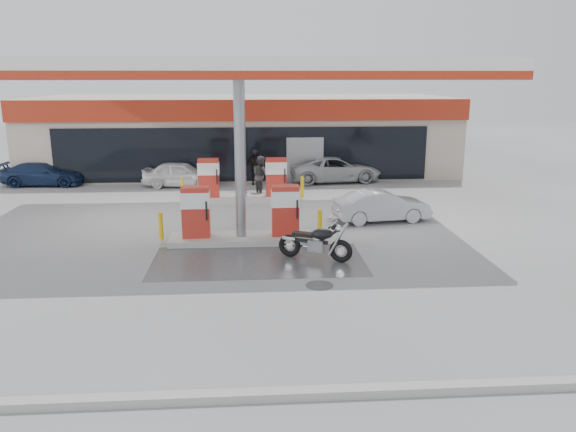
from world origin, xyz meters
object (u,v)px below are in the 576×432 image
object	(u,v)px
pump_island_far	(243,184)
sedan_white	(181,174)
hatchback_silver	(382,206)
biker_walking	(255,168)
pump_island_near	(241,220)
parked_car_right	(335,169)
parked_motorcycle	(316,243)
attendant	(261,176)
parked_car_left	(43,174)

from	to	relation	value
pump_island_far	sedan_white	xyz separation A→B (m)	(-2.94, 3.20, -0.11)
hatchback_silver	biker_walking	xyz separation A→B (m)	(-4.46, 7.27, 0.25)
pump_island_far	sedan_white	world-z (taller)	pump_island_far
pump_island_near	hatchback_silver	distance (m)	5.48
pump_island_far	parked_car_right	world-z (taller)	pump_island_far
hatchback_silver	biker_walking	distance (m)	8.53
pump_island_far	parked_motorcycle	xyz separation A→B (m)	(2.15, -7.96, -0.21)
pump_island_far	attendant	xyz separation A→B (m)	(0.79, 1.00, 0.16)
parked_motorcycle	parked_car_left	distance (m)	16.71
hatchback_silver	parked_car_right	size ratio (longest dim) A/B	0.76
attendant	parked_car_right	world-z (taller)	attendant
pump_island_near	attendant	world-z (taller)	pump_island_near
pump_island_near	hatchback_silver	bearing A→B (deg)	23.66
sedan_white	attendant	size ratio (longest dim) A/B	2.03
sedan_white	attendant	distance (m)	4.34
sedan_white	parked_motorcycle	bearing A→B (deg)	-148.25
attendant	biker_walking	world-z (taller)	attendant
sedan_white	biker_walking	bearing A→B (deg)	-78.42
parked_car_left	biker_walking	xyz separation A→B (m)	(10.07, -0.53, 0.26)
pump_island_near	biker_walking	bearing A→B (deg)	86.62
pump_island_near	parked_car_left	distance (m)	13.80
pump_island_near	parked_car_left	bearing A→B (deg)	133.58
pump_island_near	pump_island_far	xyz separation A→B (m)	(0.00, 6.00, 0.00)
hatchback_silver	biker_walking	world-z (taller)	biker_walking
parked_car_left	parked_car_right	bearing A→B (deg)	-87.63
hatchback_silver	parked_car_left	xyz separation A→B (m)	(-14.54, 7.80, -0.01)
pump_island_far	attendant	world-z (taller)	pump_island_far
hatchback_silver	parked_motorcycle	bearing A→B (deg)	137.34
pump_island_near	hatchback_silver	world-z (taller)	pump_island_near
pump_island_near	pump_island_far	size ratio (longest dim) A/B	1.00
attendant	parked_car_right	distance (m)	4.77
sedan_white	parked_car_left	distance (m)	6.62
pump_island_far	biker_walking	xyz separation A→B (m)	(0.56, 3.47, 0.11)
parked_car_right	pump_island_far	bearing A→B (deg)	125.24
attendant	hatchback_silver	size ratio (longest dim) A/B	0.51
parked_motorcycle	biker_walking	bearing A→B (deg)	121.92
parked_motorcycle	attendant	size ratio (longest dim) A/B	1.19
pump_island_far	attendant	distance (m)	1.29
pump_island_far	biker_walking	size ratio (longest dim) A/B	3.15
parked_motorcycle	parked_car_right	bearing A→B (deg)	102.87
pump_island_near	parked_car_right	world-z (taller)	pump_island_near
sedan_white	parked_car_right	size ratio (longest dim) A/B	0.78
hatchback_silver	pump_island_far	bearing A→B (deg)	44.79
sedan_white	attendant	xyz separation A→B (m)	(3.74, -2.20, 0.27)
parked_motorcycle	parked_car_right	xyz separation A→B (m)	(2.35, 11.96, 0.12)
parked_car_right	biker_walking	xyz separation A→B (m)	(-3.94, -0.53, 0.19)
sedan_white	parked_car_right	xyz separation A→B (m)	(7.44, 0.80, 0.02)
parked_car_right	sedan_white	bearing A→B (deg)	89.74
pump_island_far	sedan_white	size ratio (longest dim) A/B	1.46
parked_motorcycle	parked_car_left	world-z (taller)	parked_motorcycle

